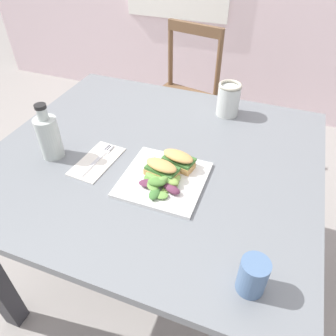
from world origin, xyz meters
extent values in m
plane|color=gray|center=(0.00, 0.00, 0.00)|extent=(8.72, 8.72, 0.00)
cube|color=slate|center=(0.15, 0.07, 0.72)|extent=(1.13, 1.02, 0.03)
cube|color=#2D2D33|center=(-0.35, 0.50, 0.35)|extent=(0.07, 0.07, 0.71)
cube|color=#2D2D33|center=(0.65, 0.50, 0.35)|extent=(0.07, 0.07, 0.71)
cylinder|color=brown|center=(-0.27, 0.83, 0.21)|extent=(0.03, 0.03, 0.43)
cylinder|color=brown|center=(0.07, 0.77, 0.21)|extent=(0.03, 0.03, 0.43)
cylinder|color=brown|center=(-0.20, 1.17, 0.21)|extent=(0.03, 0.03, 0.43)
cylinder|color=brown|center=(0.13, 1.10, 0.21)|extent=(0.03, 0.03, 0.43)
cube|color=brown|center=(-0.07, 0.97, 0.44)|extent=(0.47, 0.47, 0.02)
cylinder|color=brown|center=(-0.20, 1.18, 0.66)|extent=(0.03, 0.03, 0.42)
cylinder|color=brown|center=(0.13, 1.11, 0.66)|extent=(0.03, 0.03, 0.42)
cube|color=brown|center=(-0.03, 1.14, 0.84)|extent=(0.36, 0.10, 0.06)
cube|color=white|center=(0.23, -0.05, 0.74)|extent=(0.26, 0.26, 0.01)
cube|color=tan|center=(0.22, -0.04, 0.76)|extent=(0.11, 0.07, 0.02)
cube|color=#3D7033|center=(0.22, -0.03, 0.78)|extent=(0.11, 0.08, 0.01)
ellipsoid|color=tan|center=(0.22, -0.04, 0.79)|extent=(0.12, 0.07, 0.02)
cube|color=tan|center=(0.25, 0.02, 0.76)|extent=(0.11, 0.07, 0.02)
cube|color=#3D7033|center=(0.26, 0.03, 0.78)|extent=(0.11, 0.08, 0.01)
ellipsoid|color=tan|center=(0.25, 0.02, 0.79)|extent=(0.12, 0.07, 0.02)
ellipsoid|color=#84A84C|center=(0.27, -0.08, 0.75)|extent=(0.06, 0.07, 0.01)
ellipsoid|color=#6B9E47|center=(0.22, -0.10, 0.76)|extent=(0.06, 0.06, 0.01)
ellipsoid|color=#6B9E47|center=(0.24, -0.08, 0.78)|extent=(0.05, 0.05, 0.02)
ellipsoid|color=#84A84C|center=(0.27, -0.05, 0.76)|extent=(0.06, 0.07, 0.02)
ellipsoid|color=#84A84C|center=(0.26, -0.05, 0.76)|extent=(0.03, 0.06, 0.02)
ellipsoid|color=#602D47|center=(0.20, -0.10, 0.76)|extent=(0.07, 0.05, 0.01)
ellipsoid|color=#6B9E47|center=(0.25, -0.06, 0.77)|extent=(0.06, 0.06, 0.02)
ellipsoid|color=#518438|center=(0.23, -0.10, 0.78)|extent=(0.06, 0.05, 0.02)
ellipsoid|color=#518438|center=(0.20, -0.08, 0.76)|extent=(0.07, 0.06, 0.01)
ellipsoid|color=#3D7033|center=(0.23, -0.13, 0.76)|extent=(0.03, 0.05, 0.01)
ellipsoid|color=#84A84C|center=(0.27, -0.07, 0.77)|extent=(0.06, 0.05, 0.02)
ellipsoid|color=#602D47|center=(0.27, -0.08, 0.76)|extent=(0.05, 0.05, 0.01)
ellipsoid|color=#602D47|center=(0.28, -0.10, 0.76)|extent=(0.06, 0.04, 0.02)
ellipsoid|color=#6B9E47|center=(0.20, -0.06, 0.76)|extent=(0.07, 0.05, 0.02)
ellipsoid|color=#6B9E47|center=(0.23, -0.08, 0.77)|extent=(0.05, 0.03, 0.02)
ellipsoid|color=#6B9E47|center=(0.26, -0.13, 0.76)|extent=(0.05, 0.04, 0.01)
cube|color=silver|center=(-0.02, -0.04, 0.74)|extent=(0.12, 0.21, 0.00)
cube|color=silver|center=(-0.02, -0.06, 0.75)|extent=(0.02, 0.14, 0.00)
cube|color=silver|center=(-0.01, 0.03, 0.75)|extent=(0.03, 0.05, 0.00)
cube|color=#38383D|center=(0.00, 0.04, 0.75)|extent=(0.00, 0.03, 0.00)
cube|color=#38383D|center=(-0.01, 0.04, 0.75)|extent=(0.00, 0.03, 0.00)
cube|color=#38383D|center=(-0.02, 0.04, 0.75)|extent=(0.00, 0.03, 0.00)
cylinder|color=black|center=(-0.18, -0.06, 0.79)|extent=(0.07, 0.07, 0.10)
cylinder|color=#B2BCB7|center=(-0.18, -0.06, 0.81)|extent=(0.08, 0.08, 0.15)
cylinder|color=#B2BCB7|center=(-0.18, -0.06, 0.91)|extent=(0.03, 0.03, 0.04)
cylinder|color=black|center=(-0.18, -0.06, 0.93)|extent=(0.04, 0.04, 0.01)
cylinder|color=#995623|center=(0.33, 0.43, 0.79)|extent=(0.08, 0.08, 0.10)
cylinder|color=silver|center=(0.33, 0.43, 0.80)|extent=(0.09, 0.09, 0.12)
torus|color=#B7B29E|center=(0.33, 0.43, 0.87)|extent=(0.09, 0.09, 0.01)
cylinder|color=#4C6B93|center=(0.55, -0.32, 0.79)|extent=(0.07, 0.07, 0.10)
camera|label=1|loc=(0.51, -0.75, 1.44)|focal=34.33mm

